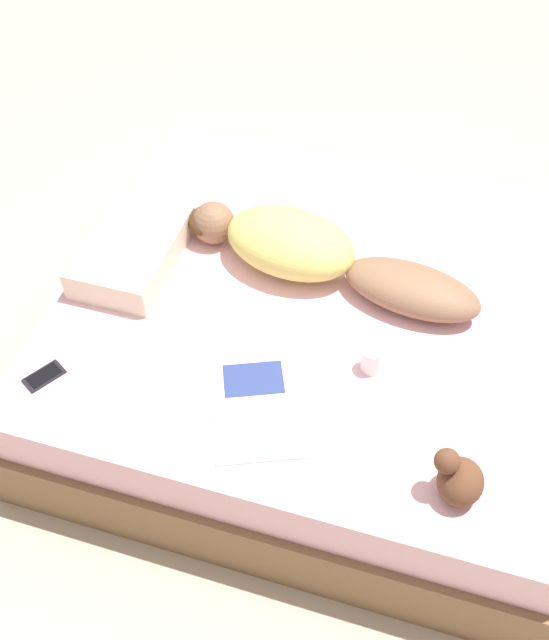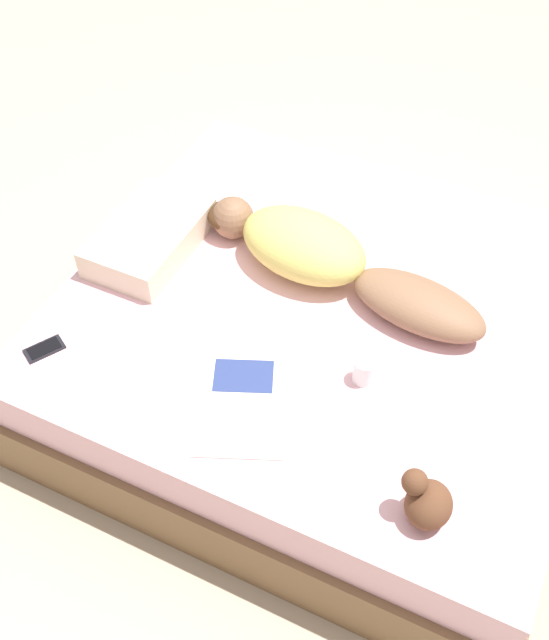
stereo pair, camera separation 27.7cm
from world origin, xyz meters
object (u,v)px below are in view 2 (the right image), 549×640
open_magazine (241,401)px  coffee_mug (364,370)px  person (325,258)px  cell_phone (44,349)px

open_magazine → coffee_mug: bearing=-74.2°
person → open_magazine: size_ratio=2.36×
open_magazine → cell_phone: (-0.10, 0.76, 0.00)m
person → cell_phone: (-0.80, 0.77, -0.09)m
coffee_mug → cell_phone: (-0.38, 1.10, -0.05)m
cell_phone → coffee_mug: bearing=-130.4°
open_magazine → coffee_mug: 0.44m
person → open_magazine: 0.70m
person → coffee_mug: bearing=-133.7°
open_magazine → coffee_mug: size_ratio=4.79×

